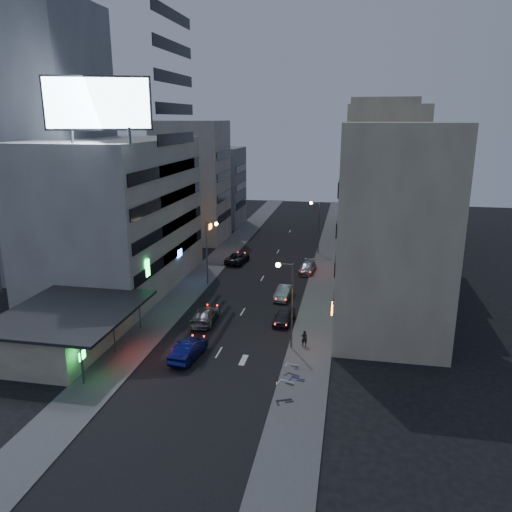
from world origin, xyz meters
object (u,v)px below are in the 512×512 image
(road_car_silver, at_px, (205,315))
(person, at_px, (304,338))
(parked_car_right_far, at_px, (308,268))
(scooter_silver_b, at_px, (300,359))
(scooter_blue, at_px, (306,374))
(scooter_black_b, at_px, (300,370))
(scooter_silver_a, at_px, (296,376))
(road_car_blue, at_px, (188,350))
(scooter_black_a, at_px, (292,392))
(parked_car_left, at_px, (237,258))
(parked_car_right_near, at_px, (284,316))
(parked_car_right_mid, at_px, (284,293))

(road_car_silver, relative_size, person, 3.60)
(parked_car_right_far, xyz_separation_m, scooter_silver_b, (1.81, -26.88, -0.05))
(parked_car_right_far, relative_size, scooter_blue, 2.78)
(scooter_black_b, bearing_deg, scooter_silver_b, 30.69)
(scooter_silver_a, distance_m, scooter_silver_b, 3.03)
(parked_car_right_far, relative_size, road_car_blue, 0.97)
(person, relative_size, scooter_black_a, 0.82)
(parked_car_left, height_order, person, person)
(person, distance_m, scooter_blue, 6.15)
(road_car_blue, distance_m, scooter_silver_b, 9.72)
(parked_car_right_near, bearing_deg, person, -57.32)
(person, xyz_separation_m, scooter_silver_a, (-0.00, -6.77, -0.18))
(parked_car_right_far, relative_size, scooter_black_b, 2.86)
(scooter_blue, bearing_deg, scooter_silver_b, 31.53)
(person, height_order, scooter_black_b, person)
(parked_car_right_mid, xyz_separation_m, scooter_black_b, (3.86, -17.99, -0.09))
(road_car_blue, height_order, road_car_silver, road_car_blue)
(parked_car_left, height_order, road_car_blue, road_car_blue)
(parked_car_right_mid, height_order, parked_car_right_far, parked_car_right_mid)
(parked_car_right_far, height_order, scooter_black_b, parked_car_right_far)
(scooter_black_a, bearing_deg, parked_car_left, -3.62)
(scooter_black_a, height_order, scooter_blue, scooter_black_a)
(parked_car_left, xyz_separation_m, person, (12.33, -26.08, 0.14))
(scooter_blue, height_order, scooter_silver_b, scooter_blue)
(scooter_blue, bearing_deg, parked_car_right_far, 19.15)
(parked_car_left, bearing_deg, road_car_silver, 100.79)
(scooter_black_a, bearing_deg, parked_car_right_near, -12.77)
(parked_car_right_far, distance_m, scooter_black_a, 32.27)
(road_car_blue, relative_size, road_car_silver, 0.91)
(parked_car_right_near, relative_size, road_car_blue, 0.85)
(parked_car_right_mid, height_order, parked_car_left, parked_car_left)
(parked_car_right_near, distance_m, scooter_silver_b, 9.43)
(scooter_black_a, distance_m, scooter_blue, 3.08)
(parked_car_right_far, xyz_separation_m, road_car_blue, (-7.90, -27.26, 0.12))
(parked_car_right_mid, distance_m, parked_car_right_far, 10.88)
(person, bearing_deg, road_car_blue, 10.56)
(road_car_silver, height_order, scooter_silver_b, road_car_silver)
(parked_car_right_far, bearing_deg, scooter_silver_a, -82.12)
(parked_car_right_near, height_order, scooter_blue, parked_car_right_near)
(parked_car_left, xyz_separation_m, scooter_black_b, (12.58, -31.67, -0.11))
(parked_car_right_far, height_order, road_car_blue, road_car_blue)
(parked_car_right_near, relative_size, person, 2.76)
(parked_car_left, relative_size, scooter_silver_b, 3.09)
(parked_car_right_mid, height_order, scooter_silver_b, parked_car_right_mid)
(road_car_silver, bearing_deg, road_car_blue, 93.89)
(parked_car_right_mid, xyz_separation_m, scooter_black_a, (3.58, -21.49, -0.04))
(parked_car_right_near, relative_size, scooter_blue, 2.44)
(road_car_blue, height_order, scooter_blue, road_car_blue)
(road_car_silver, bearing_deg, scooter_black_a, 126.84)
(parked_car_right_near, relative_size, scooter_black_a, 2.27)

